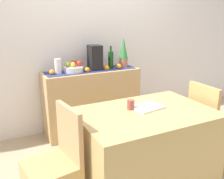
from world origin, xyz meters
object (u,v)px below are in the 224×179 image
object	(u,v)px
coffee_cup	(131,105)
chair_by_corner	(210,138)
ceramic_vase	(58,66)
fruit_bowl	(74,69)
coffee_maker	(95,58)
wine_bottle	(111,60)
open_book	(147,107)
sideboard_console	(92,101)
potted_plant	(123,52)
dining_table	(144,147)

from	to	relation	value
coffee_cup	chair_by_corner	size ratio (longest dim) A/B	0.10
ceramic_vase	coffee_cup	distance (m)	1.25
ceramic_vase	fruit_bowl	bearing A→B (deg)	0.00
fruit_bowl	coffee_maker	bearing A→B (deg)	0.00
wine_bottle	open_book	xyz separation A→B (m)	(-0.22, -1.22, -0.25)
wine_bottle	coffee_cup	bearing A→B (deg)	-107.70
sideboard_console	wine_bottle	distance (m)	0.63
wine_bottle	ceramic_vase	size ratio (longest dim) A/B	1.62
wine_bottle	fruit_bowl	bearing A→B (deg)	180.00
sideboard_console	open_book	xyz separation A→B (m)	(0.08, -1.22, 0.31)
sideboard_console	potted_plant	xyz separation A→B (m)	(0.49, 0.00, 0.65)
potted_plant	chair_by_corner	size ratio (longest dim) A/B	0.47
fruit_bowl	chair_by_corner	bearing A→B (deg)	-48.42
sideboard_console	ceramic_vase	distance (m)	0.70
fruit_bowl	open_book	distance (m)	1.28
chair_by_corner	wine_bottle	bearing A→B (deg)	115.09
sideboard_console	fruit_bowl	size ratio (longest dim) A/B	5.06
coffee_maker	coffee_cup	size ratio (longest dim) A/B	3.68
coffee_maker	ceramic_vase	bearing A→B (deg)	180.00
dining_table	open_book	bearing A→B (deg)	46.55
chair_by_corner	potted_plant	bearing A→B (deg)	107.44
wine_bottle	coffee_cup	xyz separation A→B (m)	(-0.38, -1.18, -0.21)
wine_bottle	potted_plant	world-z (taller)	potted_plant
ceramic_vase	open_book	xyz separation A→B (m)	(0.53, -1.22, -0.22)
potted_plant	wine_bottle	bearing A→B (deg)	-180.00
potted_plant	sideboard_console	bearing A→B (deg)	180.00
sideboard_console	open_book	distance (m)	1.27
coffee_maker	ceramic_vase	distance (m)	0.51
wine_bottle	coffee_maker	distance (m)	0.24
open_book	coffee_cup	distance (m)	0.17
wine_bottle	ceramic_vase	distance (m)	0.74
coffee_cup	ceramic_vase	bearing A→B (deg)	107.33
fruit_bowl	ceramic_vase	xyz separation A→B (m)	(-0.20, 0.00, 0.06)
coffee_maker	potted_plant	size ratio (longest dim) A/B	0.80
fruit_bowl	open_book	world-z (taller)	fruit_bowl
wine_bottle	open_book	world-z (taller)	wine_bottle
fruit_bowl	coffee_cup	size ratio (longest dim) A/B	2.84
ceramic_vase	dining_table	bearing A→B (deg)	-70.33
chair_by_corner	dining_table	bearing A→B (deg)	180.00
sideboard_console	open_book	size ratio (longest dim) A/B	4.67
open_book	potted_plant	bearing A→B (deg)	62.91
open_book	coffee_cup	xyz separation A→B (m)	(-0.16, 0.05, 0.04)
coffee_maker	sideboard_console	bearing A→B (deg)	180.00
sideboard_console	dining_table	world-z (taller)	sideboard_console
sideboard_console	coffee_maker	xyz separation A→B (m)	(0.06, 0.00, 0.61)
open_book	chair_by_corner	xyz separation A→B (m)	(0.82, -0.07, -0.48)
potted_plant	chair_by_corner	distance (m)	1.58
open_book	fruit_bowl	bearing A→B (deg)	96.52
wine_bottle	chair_by_corner	bearing A→B (deg)	-64.91
potted_plant	chair_by_corner	bearing A→B (deg)	-72.56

